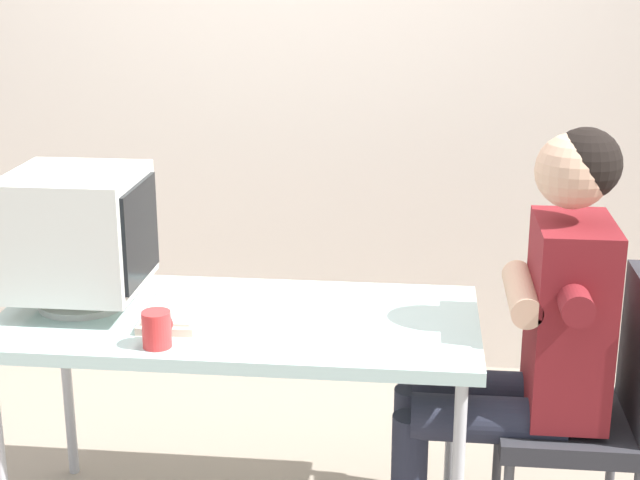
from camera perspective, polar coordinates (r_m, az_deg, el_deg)
The scene contains 7 objects.
wall_back at distance 4.13m, azimuth 2.77°, elevation 12.46°, with size 8.00×0.10×3.00m, color beige.
desk at distance 2.99m, azimuth -4.84°, elevation -5.37°, with size 1.46×0.68×0.75m.
crt_monitor at distance 3.05m, azimuth -14.03°, elevation 0.44°, with size 0.40×0.39×0.43m.
keyboard at distance 3.02m, azimuth -8.37°, elevation -3.90°, with size 0.19×0.41×0.03m.
office_chair at distance 3.05m, azimuth 15.70°, elevation -9.32°, with size 0.42×0.42×0.91m.
person_seated at distance 2.92m, azimuth 12.19°, elevation -5.30°, with size 0.74×0.54×1.35m.
desk_mug at distance 2.76m, azimuth -9.57°, elevation -5.18°, with size 0.08×0.09×0.10m.
Camera 1 is at (0.54, -2.71, 1.84)m, focal length 54.37 mm.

